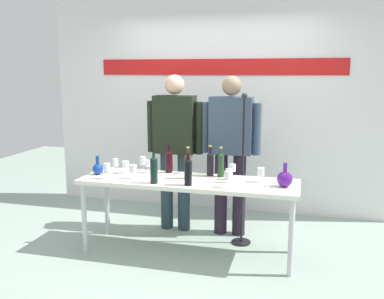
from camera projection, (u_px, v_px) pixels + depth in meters
ground_plane at (188, 252)px, 4.24m from camera, size 10.00×10.00×0.00m
back_wall at (218, 95)px, 5.39m from camera, size 4.47×0.11×3.00m
display_table at (188, 186)px, 4.11m from camera, size 2.13×0.61×0.76m
decanter_blue_left at (98, 168)px, 4.30m from camera, size 0.11×0.11×0.19m
decanter_blue_right at (285, 179)px, 3.84m from camera, size 0.14×0.14×0.23m
presenter_left at (175, 142)px, 4.70m from camera, size 0.64×0.22×1.76m
presenter_right at (231, 144)px, 4.55m from camera, size 0.64×0.22×1.75m
wine_bottle_0 at (188, 165)px, 4.12m from camera, size 0.07×0.07×0.32m
wine_bottle_1 at (221, 164)px, 4.19m from camera, size 0.06×0.06×0.31m
wine_bottle_2 at (188, 171)px, 3.88m from camera, size 0.07×0.07×0.31m
wine_bottle_3 at (154, 169)px, 3.95m from camera, size 0.07×0.07×0.33m
wine_bottle_4 at (169, 161)px, 4.37m from camera, size 0.07×0.07×0.30m
wine_bottle_5 at (210, 163)px, 4.24m from camera, size 0.07×0.07×0.31m
wine_glass_left_0 at (149, 163)px, 4.35m from camera, size 0.07×0.07×0.14m
wine_glass_left_1 at (107, 168)px, 4.12m from camera, size 0.06×0.06×0.16m
wine_glass_left_2 at (126, 165)px, 4.34m from camera, size 0.07×0.07×0.13m
wine_glass_left_3 at (115, 163)px, 4.35m from camera, size 0.06×0.06×0.15m
wine_glass_left_4 at (143, 161)px, 4.46m from camera, size 0.07×0.07×0.15m
wine_glass_left_5 at (133, 169)px, 4.12m from camera, size 0.07×0.07×0.14m
wine_glass_right_0 at (229, 173)px, 3.98m from camera, size 0.07×0.07×0.13m
wine_glass_right_1 at (228, 176)px, 3.81m from camera, size 0.06×0.06×0.15m
wine_glass_right_2 at (261, 172)px, 3.99m from camera, size 0.07×0.07×0.14m
wine_glass_right_3 at (232, 168)px, 4.08m from camera, size 0.07×0.07×0.16m
microphone_stand at (242, 194)px, 4.37m from camera, size 0.20×0.20×1.59m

